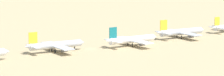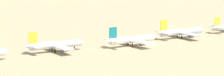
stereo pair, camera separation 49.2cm
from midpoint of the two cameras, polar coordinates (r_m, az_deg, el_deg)
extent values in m
plane|color=tan|center=(324.30, -2.25, -1.16)|extent=(4000.00, 4000.00, 0.00)
cone|color=silver|center=(297.03, -10.94, -1.40)|extent=(3.18, 3.98, 3.90)
cylinder|color=silver|center=(314.98, -5.88, -0.73)|extent=(32.02, 5.68, 3.98)
cone|color=silver|center=(322.55, -3.10, -0.47)|extent=(3.18, 3.94, 3.78)
cone|color=silver|center=(308.10, -8.81, -0.89)|extent=(4.16, 3.59, 3.38)
cube|color=yellow|center=(308.62, -8.24, 0.01)|extent=(5.20, 0.77, 6.47)
cube|color=silver|center=(313.03, -8.51, -0.76)|extent=(3.54, 6.93, 0.36)
cube|color=silver|center=(305.77, -7.94, -0.98)|extent=(3.54, 6.93, 0.36)
cube|color=silver|center=(315.49, -5.72, -0.82)|extent=(8.46, 32.17, 0.56)
cylinder|color=slate|center=(322.82, -6.12, -0.85)|extent=(3.70, 2.38, 2.19)
cylinder|color=slate|center=(309.51, -4.96, -1.26)|extent=(3.70, 2.38, 2.19)
cylinder|color=black|center=(320.71, -3.92, -1.09)|extent=(0.70, 0.70, 2.19)
cylinder|color=black|center=(317.03, -6.30, -1.24)|extent=(0.70, 0.70, 2.19)
cylinder|color=black|center=(312.76, -5.94, -1.37)|extent=(0.70, 0.70, 2.19)
cylinder|color=white|center=(333.28, 2.17, -0.15)|extent=(32.37, 4.18, 4.04)
cone|color=white|center=(343.87, 4.53, 0.11)|extent=(3.05, 3.85, 3.84)
cone|color=white|center=(323.21, -0.35, -0.31)|extent=(4.06, 3.45, 3.44)
cube|color=#14727A|center=(324.39, 0.16, 0.56)|extent=(5.26, 0.53, 6.57)
cube|color=white|center=(328.44, -0.24, -0.20)|extent=(3.26, 6.89, 0.36)
cube|color=white|center=(321.85, 0.56, -0.39)|extent=(3.26, 6.89, 0.36)
cube|color=white|center=(333.97, 2.30, -0.23)|extent=(7.01, 32.38, 0.57)
cylinder|color=slate|center=(340.83, 1.68, -0.29)|extent=(3.65, 2.24, 2.22)
cylinder|color=slate|center=(328.82, 3.23, -0.63)|extent=(3.65, 2.24, 2.22)
cylinder|color=black|center=(341.12, 3.83, -0.48)|extent=(0.71, 0.71, 2.22)
cylinder|color=black|center=(334.84, 1.71, -0.64)|extent=(0.71, 0.71, 2.22)
cylinder|color=black|center=(330.97, 2.20, -0.76)|extent=(0.71, 0.71, 2.22)
cylinder|color=silver|center=(367.30, 7.32, 0.65)|extent=(33.59, 6.24, 4.17)
cone|color=silver|center=(378.58, 9.50, 0.85)|extent=(3.37, 4.15, 3.97)
cone|color=silver|center=(356.50, 5.01, 0.54)|extent=(4.39, 3.80, 3.55)
cube|color=yellow|center=(357.88, 5.49, 1.35)|extent=(5.45, 0.86, 6.78)
cube|color=silver|center=(361.93, 5.09, 0.63)|extent=(3.77, 7.29, 0.38)
cube|color=silver|center=(355.24, 5.87, 0.47)|extent=(3.77, 7.29, 0.38)
cube|color=silver|center=(368.02, 7.45, 0.57)|extent=(9.16, 33.77, 0.58)
cylinder|color=slate|center=(375.00, 6.84, 0.51)|extent=(3.89, 2.52, 2.30)
cylinder|color=slate|center=(362.80, 8.33, 0.20)|extent=(3.89, 2.52, 2.30)
cylinder|color=black|center=(375.59, 8.85, 0.30)|extent=(0.73, 0.73, 2.30)
cylinder|color=black|center=(368.80, 6.88, 0.19)|extent=(0.73, 0.73, 2.30)
cylinder|color=black|center=(364.87, 7.36, 0.08)|extent=(0.73, 0.73, 2.30)
cone|color=silver|center=(390.03, 10.68, 1.07)|extent=(3.87, 3.33, 3.18)
cube|color=yellow|center=(391.79, 11.02, 1.73)|extent=(4.88, 0.66, 6.09)
cube|color=silver|center=(394.89, 10.60, 1.14)|extent=(3.25, 6.48, 0.34)
cube|color=silver|center=(389.86, 11.40, 1.01)|extent=(3.25, 6.48, 0.34)
cylinder|color=slate|center=(408.33, 11.70, 1.04)|extent=(3.45, 2.19, 2.06)
camera|label=1|loc=(0.25, -89.96, 0.01)|focal=87.19mm
camera|label=2|loc=(0.25, 90.04, -0.01)|focal=87.19mm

